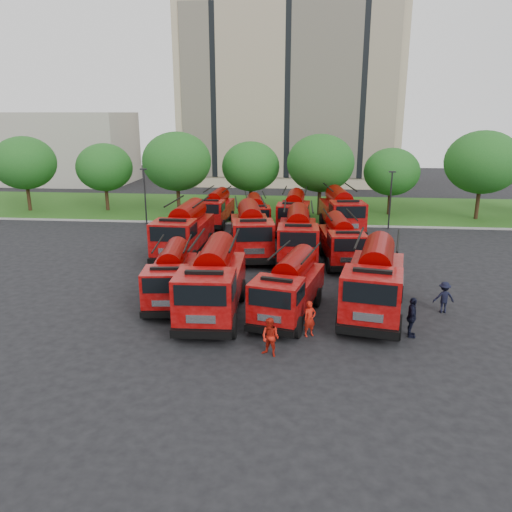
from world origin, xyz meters
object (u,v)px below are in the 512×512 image
(fire_truck_0, at_px, (172,275))
(firefighter_0, at_px, (309,336))
(fire_truck_11, at_px, (341,211))
(firefighter_4, at_px, (169,272))
(fire_truck_4, at_px, (184,231))
(fire_truck_8, at_px, (216,208))
(fire_truck_5, at_px, (251,231))
(firefighter_2, at_px, (410,336))
(fire_truck_10, at_px, (294,212))
(fire_truck_3, at_px, (374,280))
(firefighter_1, at_px, (270,356))
(fire_truck_1, at_px, (213,281))
(firefighter_5, at_px, (374,258))
(fire_truck_6, at_px, (298,235))
(fire_truck_9, at_px, (256,213))
(firefighter_3, at_px, (442,312))
(fire_truck_7, at_px, (341,241))
(fire_truck_2, at_px, (289,287))

(fire_truck_0, bearing_deg, firefighter_0, -33.69)
(fire_truck_11, bearing_deg, firefighter_4, -139.92)
(fire_truck_4, height_order, fire_truck_8, fire_truck_4)
(fire_truck_5, relative_size, fire_truck_11, 1.00)
(fire_truck_5, height_order, firefighter_2, fire_truck_5)
(fire_truck_10, height_order, firefighter_4, fire_truck_10)
(fire_truck_5, bearing_deg, fire_truck_4, 177.31)
(fire_truck_3, distance_m, firefighter_1, 7.35)
(fire_truck_0, bearing_deg, fire_truck_5, 64.16)
(fire_truck_3, distance_m, firefighter_2, 3.50)
(fire_truck_3, bearing_deg, fire_truck_1, -162.94)
(fire_truck_10, relative_size, firefighter_4, 4.66)
(fire_truck_1, xyz_separation_m, firefighter_5, (9.52, 11.13, -1.78))
(fire_truck_6, height_order, firefighter_2, fire_truck_6)
(fire_truck_1, distance_m, firefighter_2, 9.83)
(fire_truck_5, xyz_separation_m, firefighter_2, (8.77, -12.98, -1.81))
(fire_truck_9, relative_size, firefighter_5, 3.46)
(fire_truck_0, relative_size, firefighter_2, 3.51)
(fire_truck_9, height_order, firefighter_2, fire_truck_9)
(firefighter_3, bearing_deg, fire_truck_4, -36.22)
(fire_truck_7, bearing_deg, fire_truck_2, -113.91)
(firefighter_3, bearing_deg, firefighter_5, -82.93)
(fire_truck_8, xyz_separation_m, firefighter_1, (6.72, -25.16, -1.56))
(fire_truck_5, bearing_deg, firefighter_2, -65.31)
(fire_truck_1, relative_size, fire_truck_2, 1.13)
(fire_truck_1, height_order, fire_truck_9, fire_truck_1)
(fire_truck_2, xyz_separation_m, firefighter_1, (-0.63, -4.50, -1.52))
(fire_truck_4, bearing_deg, firefighter_0, -53.48)
(fire_truck_3, relative_size, firefighter_3, 4.96)
(fire_truck_9, bearing_deg, firefighter_0, -86.67)
(fire_truck_11, height_order, firefighter_4, fire_truck_11)
(fire_truck_7, distance_m, firefighter_1, 14.81)
(fire_truck_2, bearing_deg, firefighter_0, -52.78)
(fire_truck_0, xyz_separation_m, firefighter_2, (12.06, -3.38, -1.48))
(fire_truck_5, distance_m, fire_truck_6, 3.47)
(fire_truck_3, xyz_separation_m, firefighter_5, (1.41, 10.28, -1.79))
(fire_truck_11, height_order, firefighter_5, fire_truck_11)
(firefighter_1, bearing_deg, fire_truck_4, 142.17)
(fire_truck_9, height_order, firefighter_0, fire_truck_9)
(fire_truck_7, bearing_deg, fire_truck_11, 80.72)
(fire_truck_2, height_order, fire_truck_4, fire_truck_4)
(fire_truck_4, xyz_separation_m, fire_truck_5, (4.73, 0.55, -0.02))
(fire_truck_9, bearing_deg, fire_truck_3, -75.67)
(fire_truck_0, xyz_separation_m, firefighter_0, (7.42, -3.74, -1.48))
(fire_truck_4, distance_m, fire_truck_6, 8.11)
(fire_truck_3, height_order, firefighter_0, fire_truck_3)
(fire_truck_8, relative_size, fire_truck_10, 0.92)
(firefighter_0, height_order, firefighter_2, firefighter_2)
(fire_truck_1, bearing_deg, firefighter_0, -26.16)
(firefighter_1, bearing_deg, fire_truck_8, 131.38)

